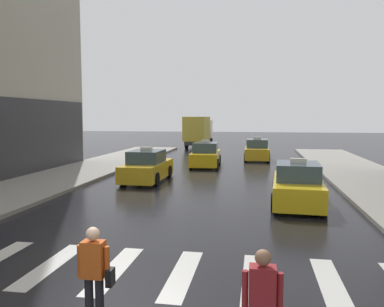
{
  "coord_description": "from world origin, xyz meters",
  "views": [
    {
      "loc": [
        2.34,
        -5.05,
        3.42
      ],
      "look_at": [
        0.14,
        8.0,
        2.15
      ],
      "focal_mm": 36.63,
      "sensor_mm": 36.0,
      "label": 1
    }
  ],
  "objects_px": {
    "taxi_second": "(147,167)",
    "taxi_fourth": "(257,151)",
    "pedestrian_with_handbag": "(95,271)",
    "taxi_lead": "(297,186)",
    "box_truck": "(198,131)",
    "taxi_third": "(206,155)",
    "pedestrian_plain_coat": "(262,301)"
  },
  "relations": [
    {
      "from": "taxi_third",
      "to": "pedestrian_with_handbag",
      "type": "height_order",
      "value": "taxi_third"
    },
    {
      "from": "pedestrian_with_handbag",
      "to": "pedestrian_plain_coat",
      "type": "relative_size",
      "value": 1.0
    },
    {
      "from": "taxi_lead",
      "to": "taxi_third",
      "type": "distance_m",
      "value": 12.13
    },
    {
      "from": "taxi_fourth",
      "to": "pedestrian_plain_coat",
      "type": "xyz_separation_m",
      "value": [
        0.16,
        -25.83,
        0.21
      ]
    },
    {
      "from": "taxi_third",
      "to": "box_truck",
      "type": "height_order",
      "value": "box_truck"
    },
    {
      "from": "taxi_lead",
      "to": "taxi_fourth",
      "type": "xyz_separation_m",
      "value": [
        -1.61,
        15.5,
        0.0
      ]
    },
    {
      "from": "box_truck",
      "to": "pedestrian_with_handbag",
      "type": "xyz_separation_m",
      "value": [
        3.86,
        -36.41,
        -0.92
      ]
    },
    {
      "from": "taxi_third",
      "to": "box_truck",
      "type": "bearing_deg",
      "value": 100.5
    },
    {
      "from": "taxi_lead",
      "to": "taxi_second",
      "type": "distance_m",
      "value": 8.5
    },
    {
      "from": "taxi_third",
      "to": "taxi_lead",
      "type": "bearing_deg",
      "value": -65.31
    },
    {
      "from": "taxi_lead",
      "to": "box_truck",
      "type": "distance_m",
      "value": 27.89
    },
    {
      "from": "taxi_lead",
      "to": "pedestrian_plain_coat",
      "type": "xyz_separation_m",
      "value": [
        -1.45,
        -10.33,
        0.21
      ]
    },
    {
      "from": "taxi_second",
      "to": "taxi_lead",
      "type": "bearing_deg",
      "value": -30.8
    },
    {
      "from": "taxi_third",
      "to": "pedestrian_with_handbag",
      "type": "bearing_deg",
      "value": -87.36
    },
    {
      "from": "taxi_lead",
      "to": "pedestrian_plain_coat",
      "type": "bearing_deg",
      "value": -98.0
    },
    {
      "from": "taxi_third",
      "to": "pedestrian_with_handbag",
      "type": "relative_size",
      "value": 2.79
    },
    {
      "from": "taxi_lead",
      "to": "box_truck",
      "type": "xyz_separation_m",
      "value": [
        -7.97,
        26.7,
        1.13
      ]
    },
    {
      "from": "pedestrian_plain_coat",
      "to": "taxi_lead",
      "type": "bearing_deg",
      "value": 82.0
    },
    {
      "from": "taxi_third",
      "to": "pedestrian_plain_coat",
      "type": "height_order",
      "value": "taxi_third"
    },
    {
      "from": "taxi_lead",
      "to": "taxi_fourth",
      "type": "bearing_deg",
      "value": 95.92
    },
    {
      "from": "pedestrian_with_handbag",
      "to": "pedestrian_plain_coat",
      "type": "bearing_deg",
      "value": -13.1
    },
    {
      "from": "taxi_fourth",
      "to": "box_truck",
      "type": "relative_size",
      "value": 0.6
    },
    {
      "from": "taxi_fourth",
      "to": "pedestrian_with_handbag",
      "type": "bearing_deg",
      "value": -95.68
    },
    {
      "from": "taxi_lead",
      "to": "pedestrian_with_handbag",
      "type": "xyz_separation_m",
      "value": [
        -4.11,
        -9.71,
        0.21
      ]
    },
    {
      "from": "taxi_second",
      "to": "box_truck",
      "type": "bearing_deg",
      "value": 91.72
    },
    {
      "from": "taxi_second",
      "to": "taxi_third",
      "type": "distance_m",
      "value": 7.03
    },
    {
      "from": "taxi_second",
      "to": "pedestrian_with_handbag",
      "type": "xyz_separation_m",
      "value": [
        3.19,
        -14.06,
        0.21
      ]
    },
    {
      "from": "taxi_third",
      "to": "taxi_fourth",
      "type": "relative_size",
      "value": 1.01
    },
    {
      "from": "taxi_second",
      "to": "taxi_fourth",
      "type": "relative_size",
      "value": 1.0
    },
    {
      "from": "pedestrian_with_handbag",
      "to": "taxi_second",
      "type": "bearing_deg",
      "value": 102.79
    },
    {
      "from": "pedestrian_with_handbag",
      "to": "pedestrian_plain_coat",
      "type": "distance_m",
      "value": 2.73
    },
    {
      "from": "box_truck",
      "to": "pedestrian_with_handbag",
      "type": "height_order",
      "value": "box_truck"
    }
  ]
}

